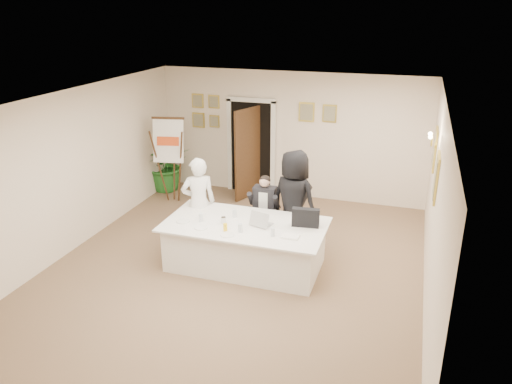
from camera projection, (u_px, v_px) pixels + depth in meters
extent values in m
plane|color=brown|center=(237.00, 265.00, 8.42)|extent=(7.00, 7.00, 0.00)
cube|color=white|center=(235.00, 99.00, 7.43)|extent=(6.00, 7.00, 0.02)
cube|color=silver|center=(290.00, 135.00, 11.04)|extent=(6.00, 0.10, 2.80)
cube|color=silver|center=(112.00, 306.00, 4.81)|extent=(6.00, 0.10, 2.80)
cube|color=silver|center=(76.00, 169.00, 8.79)|extent=(0.10, 7.00, 2.80)
cube|color=silver|center=(435.00, 210.00, 7.06)|extent=(0.10, 7.00, 2.80)
cube|color=black|center=(251.00, 148.00, 11.39)|extent=(0.92, 0.06, 2.10)
cube|color=white|center=(230.00, 146.00, 11.52)|extent=(0.10, 0.06, 2.20)
cube|color=white|center=(273.00, 150.00, 11.22)|extent=(0.10, 0.06, 2.20)
cube|color=#351E10|center=(248.00, 154.00, 11.01)|extent=(0.33, 0.81, 2.02)
cube|color=silver|center=(245.00, 246.00, 8.27)|extent=(2.46, 1.23, 0.75)
cube|color=silver|center=(245.00, 224.00, 8.13)|extent=(2.64, 1.41, 0.03)
cube|color=white|center=(167.00, 141.00, 10.54)|extent=(0.68, 0.32, 0.92)
imported|color=white|center=(199.00, 203.00, 8.83)|extent=(0.72, 0.65, 1.66)
imported|color=black|center=(294.00, 201.00, 8.69)|extent=(1.04, 0.86, 1.83)
imported|color=#206122|center=(167.00, 164.00, 11.62)|extent=(1.37, 1.26, 1.29)
cube|color=black|center=(306.00, 218.00, 7.98)|extent=(0.45, 0.17, 0.31)
cube|color=white|center=(290.00, 237.00, 7.65)|extent=(0.27, 0.19, 0.03)
cylinder|color=white|center=(183.00, 221.00, 8.20)|extent=(0.27, 0.27, 0.01)
cylinder|color=white|center=(201.00, 228.00, 7.97)|extent=(0.27, 0.27, 0.01)
cylinder|color=white|center=(227.00, 235.00, 7.72)|extent=(0.25, 0.25, 0.01)
cylinder|color=silver|center=(201.00, 217.00, 8.19)|extent=(0.08, 0.08, 0.14)
cylinder|color=silver|center=(240.00, 228.00, 7.80)|extent=(0.08, 0.08, 0.14)
cylinder|color=silver|center=(273.00, 232.00, 7.67)|extent=(0.08, 0.08, 0.14)
cylinder|color=silver|center=(234.00, 213.00, 8.35)|extent=(0.08, 0.08, 0.14)
cylinder|color=yellow|center=(225.00, 228.00, 7.83)|extent=(0.07, 0.07, 0.13)
cylinder|color=silver|center=(224.00, 220.00, 8.12)|extent=(0.08, 0.08, 0.11)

